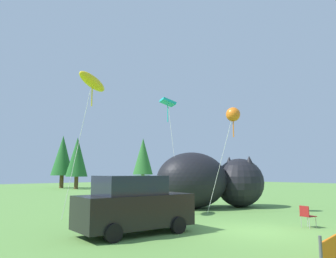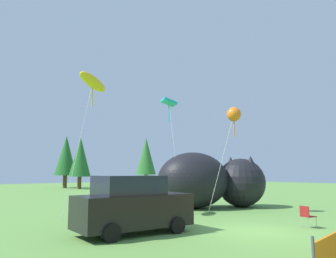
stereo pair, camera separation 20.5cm
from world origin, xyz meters
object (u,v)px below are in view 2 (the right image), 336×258
(parked_car, at_px, (133,205))
(folding_chair, at_px, (307,215))
(inflatable_cat, at_px, (209,182))
(kite_teal_diamond, at_px, (169,104))
(kite_orange_flower, at_px, (234,115))
(kite_yellow_hero, at_px, (93,83))

(parked_car, distance_m, folding_chair, 7.12)
(inflatable_cat, height_order, kite_teal_diamond, kite_teal_diamond)
(kite_orange_flower, bearing_deg, folding_chair, -110.18)
(inflatable_cat, distance_m, kite_orange_flower, 4.95)
(kite_orange_flower, bearing_deg, inflatable_cat, 68.44)
(parked_car, height_order, inflatable_cat, inflatable_cat)
(folding_chair, relative_size, kite_teal_diamond, 0.13)
(kite_orange_flower, xyz_separation_m, kite_teal_diamond, (-1.03, 4.30, 1.14))
(kite_yellow_hero, bearing_deg, folding_chair, -60.40)
(kite_orange_flower, bearing_deg, kite_teal_diamond, 103.51)
(inflatable_cat, xyz_separation_m, kite_orange_flower, (-1.12, -2.85, 3.89))
(folding_chair, height_order, kite_orange_flower, kite_orange_flower)
(parked_car, height_order, kite_orange_flower, kite_orange_flower)
(folding_chair, distance_m, kite_teal_diamond, 10.92)
(kite_orange_flower, height_order, kite_teal_diamond, kite_teal_diamond)
(parked_car, distance_m, kite_orange_flower, 8.97)
(kite_orange_flower, distance_m, kite_teal_diamond, 4.57)
(parked_car, xyz_separation_m, inflatable_cat, (8.85, 3.75, 0.58))
(parked_car, height_order, kite_teal_diamond, kite_teal_diamond)
(inflatable_cat, bearing_deg, kite_orange_flower, -84.09)
(parked_car, relative_size, inflatable_cat, 0.61)
(inflatable_cat, relative_size, kite_yellow_hero, 0.98)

